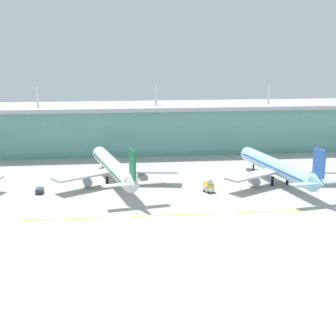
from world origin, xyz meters
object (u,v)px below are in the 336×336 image
object	(u,v)px
airliner_near_middle	(114,168)
baggage_cart	(208,189)
pushback_tug	(40,190)
fuel_truck	(209,185)
airliner_far_middle	(279,168)

from	to	relation	value
airliner_near_middle	baggage_cart	world-z (taller)	airliner_near_middle
airliner_near_middle	baggage_cart	xyz separation A→B (m)	(33.63, -15.46, -5.19)
pushback_tug	fuel_truck	distance (m)	61.49
airliner_far_middle	baggage_cart	bearing A→B (deg)	-163.77
baggage_cart	pushback_tug	xyz separation A→B (m)	(-60.81, 6.07, -0.16)
pushback_tug	fuel_truck	xyz separation A→B (m)	(61.36, -3.88, 1.16)
airliner_near_middle	airliner_far_middle	size ratio (longest dim) A/B	1.04
airliner_far_middle	airliner_near_middle	bearing A→B (deg)	173.52
airliner_far_middle	pushback_tug	world-z (taller)	airliner_far_middle
airliner_near_middle	fuel_truck	size ratio (longest dim) A/B	9.05
airliner_near_middle	fuel_truck	world-z (taller)	airliner_near_middle
baggage_cart	fuel_truck	xyz separation A→B (m)	(0.55, 2.19, 1.00)
airliner_far_middle	baggage_cart	world-z (taller)	airliner_far_middle
airliner_far_middle	fuel_truck	bearing A→B (deg)	-167.64
pushback_tug	fuel_truck	world-z (taller)	fuel_truck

